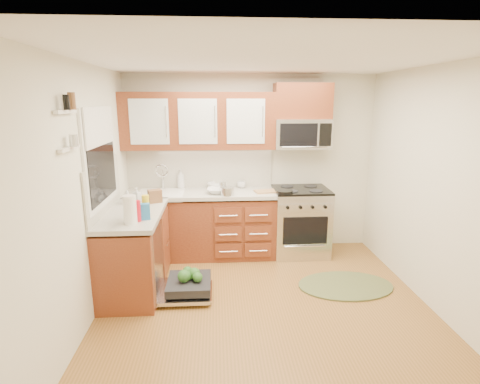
{
  "coord_description": "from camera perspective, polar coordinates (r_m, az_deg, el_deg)",
  "views": [
    {
      "loc": [
        -0.5,
        -3.56,
        2.13
      ],
      "look_at": [
        -0.21,
        0.85,
        1.06
      ],
      "focal_mm": 28.0,
      "sensor_mm": 36.0,
      "label": 1
    }
  ],
  "objects": [
    {
      "name": "shelf_upper",
      "position": [
        3.44,
        -25.04,
        11.03
      ],
      "size": [
        0.04,
        0.4,
        0.03
      ],
      "primitive_type": "cube",
      "color": "white",
      "rests_on": "ground"
    },
    {
      "name": "wall_front",
      "position": [
        2.08,
        10.76,
        -11.78
      ],
      "size": [
        3.5,
        0.04,
        2.5
      ],
      "primitive_type": "cube",
      "color": "beige",
      "rests_on": "ground"
    },
    {
      "name": "backsplash_left",
      "position": [
        4.37,
        -20.08,
        0.62
      ],
      "size": [
        0.02,
        1.25,
        0.57
      ],
      "primitive_type": "cube",
      "color": "#B8B6A5",
      "rests_on": "ground"
    },
    {
      "name": "rug",
      "position": [
        4.73,
        15.77,
        -13.55
      ],
      "size": [
        1.25,
        0.96,
        0.02
      ],
      "primitive_type": null,
      "rotation": [
        0.0,
        0.0,
        -0.22
      ],
      "color": "#565F36",
      "rests_on": "ground"
    },
    {
      "name": "microwave",
      "position": [
        5.26,
        9.34,
        8.77
      ],
      "size": [
        0.76,
        0.38,
        0.4
      ],
      "primitive_type": null,
      "color": "silver",
      "rests_on": "ground"
    },
    {
      "name": "countertop_back",
      "position": [
        5.16,
        -6.13,
        -0.25
      ],
      "size": [
        2.07,
        0.64,
        0.05
      ],
      "primitive_type": "cube",
      "color": "beige",
      "rests_on": "base_cabinet_back"
    },
    {
      "name": "mustard_bottle",
      "position": [
        4.1,
        -14.15,
        -2.13
      ],
      "size": [
        0.08,
        0.08,
        0.24
      ],
      "primitive_type": "cylinder",
      "rotation": [
        0.0,
        0.0,
        -0.05
      ],
      "color": "yellow",
      "rests_on": "countertop_left"
    },
    {
      "name": "red_bottle",
      "position": [
        3.98,
        -15.31,
        -2.82
      ],
      "size": [
        0.07,
        0.07,
        0.22
      ],
      "primitive_type": "cylinder",
      "rotation": [
        0.0,
        0.0,
        -0.21
      ],
      "color": "red",
      "rests_on": "countertop_left"
    },
    {
      "name": "base_cabinet_left",
      "position": [
        4.53,
        -15.76,
        -9.03
      ],
      "size": [
        0.6,
        1.25,
        0.85
      ],
      "primitive_type": "cube",
      "color": "#5D2315",
      "rests_on": "ground"
    },
    {
      "name": "window",
      "position": [
        4.28,
        -20.54,
        4.98
      ],
      "size": [
        0.03,
        1.05,
        1.05
      ],
      "primitive_type": null,
      "color": "white",
      "rests_on": "ground"
    },
    {
      "name": "cup",
      "position": [
        5.35,
        0.23,
        1.15
      ],
      "size": [
        0.16,
        0.16,
        0.1
      ],
      "primitive_type": "imported",
      "rotation": [
        0.0,
        0.0,
        -0.38
      ],
      "color": "#999999",
      "rests_on": "countertop_back"
    },
    {
      "name": "soap_bottle_b",
      "position": [
        4.8,
        -15.44,
        -0.35
      ],
      "size": [
        0.1,
        0.1,
        0.17
      ],
      "primitive_type": "imported",
      "rotation": [
        0.0,
        0.0,
        -0.41
      ],
      "color": "#999999",
      "rests_on": "countertop_left"
    },
    {
      "name": "bowl_b",
      "position": [
        5.29,
        -3.5,
        0.92
      ],
      "size": [
        0.36,
        0.36,
        0.09
      ],
      "primitive_type": "imported",
      "rotation": [
        0.0,
        0.0,
        -0.4
      ],
      "color": "#999999",
      "rests_on": "countertop_back"
    },
    {
      "name": "cutting_board",
      "position": [
        5.12,
        4.0,
        0.1
      ],
      "size": [
        0.34,
        0.25,
        0.02
      ],
      "primitive_type": "cube",
      "rotation": [
        0.0,
        0.0,
        0.18
      ],
      "color": "#A57D4B",
      "rests_on": "countertop_back"
    },
    {
      "name": "skillet",
      "position": [
        4.96,
        6.81,
        0.02
      ],
      "size": [
        0.27,
        0.27,
        0.04
      ],
      "primitive_type": "cylinder",
      "rotation": [
        0.0,
        0.0,
        -0.37
      ],
      "color": "black",
      "rests_on": "range"
    },
    {
      "name": "ceiling",
      "position": [
        3.61,
        4.48,
        19.45
      ],
      "size": [
        3.5,
        3.5,
        0.0
      ],
      "primitive_type": "plane",
      "rotation": [
        3.14,
        0.0,
        0.0
      ],
      "color": "white",
      "rests_on": "ground"
    },
    {
      "name": "wall_left",
      "position": [
        3.88,
        -22.45,
        -0.56
      ],
      "size": [
        0.04,
        3.5,
        2.5
      ],
      "primitive_type": "cube",
      "color": "beige",
      "rests_on": "ground"
    },
    {
      "name": "paper_towel_roll",
      "position": [
        3.93,
        -16.43,
        -2.59
      ],
      "size": [
        0.15,
        0.15,
        0.29
      ],
      "primitive_type": "cylinder",
      "rotation": [
        0.0,
        0.0,
        0.16
      ],
      "color": "white",
      "rests_on": "countertop_left"
    },
    {
      "name": "bowl_a",
      "position": [
        5.04,
        -3.44,
        0.19
      ],
      "size": [
        0.29,
        0.29,
        0.07
      ],
      "primitive_type": "imported",
      "rotation": [
        0.0,
        0.0,
        -0.01
      ],
      "color": "#999999",
      "rests_on": "countertop_back"
    },
    {
      "name": "wooden_box",
      "position": [
        4.69,
        -12.83,
        -0.62
      ],
      "size": [
        0.19,
        0.16,
        0.16
      ],
      "primitive_type": "cube",
      "rotation": [
        0.0,
        0.0,
        0.4
      ],
      "color": "brown",
      "rests_on": "countertop_left"
    },
    {
      "name": "wall_back",
      "position": [
        5.41,
        1.62,
        4.26
      ],
      "size": [
        3.5,
        0.04,
        2.5
      ],
      "primitive_type": "cube",
      "color": "beige",
      "rests_on": "ground"
    },
    {
      "name": "upper_cabinets",
      "position": [
        5.15,
        -6.35,
        10.71
      ],
      "size": [
        2.05,
        0.35,
        0.75
      ],
      "primitive_type": null,
      "color": "#5D2315",
      "rests_on": "ground"
    },
    {
      "name": "soap_bottle_a",
      "position": [
        5.37,
        -9.01,
        2.0
      ],
      "size": [
        0.11,
        0.11,
        0.27
      ],
      "primitive_type": "imported",
      "rotation": [
        0.0,
        0.0,
        0.0
      ],
      "color": "#999999",
      "rests_on": "countertop_back"
    },
    {
      "name": "floor",
      "position": [
        4.18,
        3.82,
        -17.05
      ],
      "size": [
        3.5,
        3.5,
        0.0
      ],
      "primitive_type": "plane",
      "color": "brown",
      "rests_on": "ground"
    },
    {
      "name": "countertop_left",
      "position": [
        4.37,
        -16.03,
        -3.27
      ],
      "size": [
        0.64,
        1.27,
        0.05
      ],
      "primitive_type": "cube",
      "color": "beige",
      "rests_on": "base_cabinet_left"
    },
    {
      "name": "soap_bottle_c",
      "position": [
        4.72,
        -16.78,
        -0.75
      ],
      "size": [
        0.13,
        0.13,
        0.16
      ],
      "primitive_type": "imported",
      "rotation": [
        0.0,
        0.0,
        0.04
      ],
      "color": "#999999",
      "rests_on": "countertop_left"
    },
    {
      "name": "stock_pot",
      "position": [
        4.92,
        -1.96,
        0.12
      ],
      "size": [
        0.23,
        0.23,
        0.11
      ],
      "primitive_type": "cylinder",
      "rotation": [
        0.0,
        0.0,
        0.25
      ],
      "color": "silver",
      "rests_on": "countertop_back"
    },
    {
      "name": "cabinet_over_mw",
      "position": [
        5.27,
        9.47,
        13.51
      ],
      "size": [
        0.76,
        0.35,
        0.47
      ],
      "primitive_type": "cube",
      "color": "#5D2315",
      "rests_on": "ground"
    },
    {
      "name": "range",
      "position": [
        5.39,
        9.12,
        -4.43
      ],
      "size": [
        0.76,
        0.64,
        0.95
      ],
      "primitive_type": null,
      "color": "silver",
      "rests_on": "ground"
    },
    {
      "name": "dishwasher",
      "position": [
        4.38,
        -8.28,
        -14.16
      ],
      "size": [
        0.7,
        0.6,
        0.2
      ],
      "primitive_type": null,
      "color": "silver",
      "rests_on": "ground"
    },
    {
      "name": "window_blind",
      "position": [
        4.25,
        -20.59,
        9.39
      ],
      "size": [
        0.02,
        0.96,
        0.4
      ],
      "primitive_type": "cube",
      "color": "white",
      "rests_on": "ground"
    },
    {
      "name": "backsplash_back",
      "position": [
        5.38,
        -6.09,
        3.71
      ],
      "size": [
        2.05,
        0.02,
        0.57
      ],
      "primitive_type": "cube",
      "color": "#B8B6A5",
      "rests_on": "ground"
    },
    {
      "name": "wall_right",
      "position": [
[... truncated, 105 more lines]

